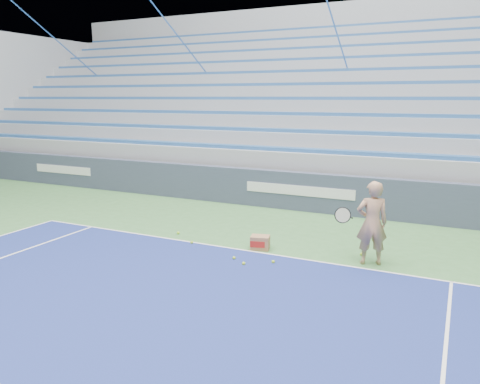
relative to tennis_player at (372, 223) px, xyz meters
name	(u,v)px	position (x,y,z in m)	size (l,w,h in m)	color
sponsor_barrier	(300,191)	(-2.63, 3.65, -0.27)	(30.00, 0.32, 1.10)	#384056
bleachers	(348,119)	(-2.64, 9.36, 1.53)	(31.00, 9.15, 7.30)	#999BA1
tennis_player	(372,223)	(0.00, 0.00, 0.00)	(0.96, 0.91, 1.64)	tan
ball_box	(260,243)	(-2.28, -0.11, -0.68)	(0.45, 0.39, 0.30)	#966D48
tennis_ball_0	(192,242)	(-3.79, -0.43, -0.79)	(0.07, 0.07, 0.07)	#B2DB2C
tennis_ball_1	(362,254)	(-0.23, 0.40, -0.79)	(0.07, 0.07, 0.07)	#B2DB2C
tennis_ball_2	(273,262)	(-1.70, -0.80, -0.79)	(0.07, 0.07, 0.07)	#B2DB2C
tennis_ball_3	(244,263)	(-2.18, -1.14, -0.79)	(0.07, 0.07, 0.07)	#B2DB2C
tennis_ball_4	(178,233)	(-4.47, 0.07, -0.79)	(0.07, 0.07, 0.07)	#B2DB2C
tennis_ball_5	(234,258)	(-2.49, -0.94, -0.79)	(0.07, 0.07, 0.07)	#B2DB2C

